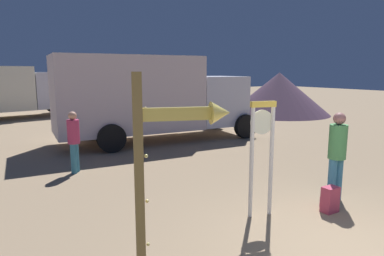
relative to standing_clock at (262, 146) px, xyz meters
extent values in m
cylinder|color=silver|center=(-0.18, 0.04, -0.29)|extent=(0.07, 0.07, 1.93)
cylinder|color=silver|center=(0.18, -0.05, -0.29)|extent=(0.07, 0.07, 1.93)
cube|color=yellow|center=(0.00, -0.01, 0.72)|extent=(0.46, 0.19, 0.10)
cylinder|color=white|center=(0.01, 0.02, 0.41)|extent=(0.42, 0.14, 0.42)
cube|color=black|center=(0.01, 0.05, 0.41)|extent=(0.09, 0.03, 0.08)
cube|color=black|center=(0.01, 0.05, 0.41)|extent=(0.13, 0.04, 0.13)
cube|color=olive|center=(-2.66, -0.98, 0.00)|extent=(0.13, 0.13, 2.52)
cube|color=#F3DC5F|center=(-2.26, -1.12, 0.82)|extent=(0.72, 0.30, 0.14)
cone|color=#F3DC5F|center=(-1.81, -1.27, 0.82)|extent=(0.29, 0.31, 0.25)
sphere|color=#EDE289|center=(-2.58, -1.01, -0.63)|extent=(0.04, 0.04, 0.04)
sphere|color=#FFE688|center=(-2.58, -1.01, -0.12)|extent=(0.04, 0.04, 0.04)
sphere|color=#F2ED83|center=(-2.58, -1.01, 0.38)|extent=(0.04, 0.04, 0.04)
sphere|color=#FFE18B|center=(-2.58, -1.01, 0.89)|extent=(0.04, 0.04, 0.04)
cylinder|color=teal|center=(1.83, -0.24, -0.84)|extent=(0.16, 0.16, 0.85)
cylinder|color=teal|center=(1.67, -0.22, -0.84)|extent=(0.16, 0.16, 0.85)
cylinder|color=#4C9853|center=(1.75, -0.23, -0.08)|extent=(0.33, 0.33, 0.67)
sphere|color=#A96C67|center=(1.75, -0.23, 0.37)|extent=(0.23, 0.23, 0.23)
cube|color=#BB3E58|center=(1.18, -0.56, -1.02)|extent=(0.30, 0.20, 0.47)
cube|color=#C13666|center=(1.18, -0.44, -1.09)|extent=(0.21, 0.04, 0.21)
cylinder|color=teal|center=(-2.17, 4.39, -0.88)|extent=(0.14, 0.14, 0.75)
cylinder|color=teal|center=(-2.26, 4.27, -0.88)|extent=(0.14, 0.14, 0.75)
cylinder|color=#BE365E|center=(-2.21, 4.33, -0.21)|extent=(0.30, 0.30, 0.59)
sphere|color=tan|center=(-2.21, 4.33, 0.19)|extent=(0.21, 0.21, 0.21)
cube|color=silver|center=(0.27, 7.04, 0.49)|extent=(5.11, 2.63, 2.59)
cube|color=silver|center=(3.74, 6.78, 0.13)|extent=(2.05, 2.29, 1.87)
cube|color=black|center=(4.70, 6.71, 0.50)|extent=(0.16, 1.82, 0.82)
cylinder|color=black|center=(4.37, 5.58, -0.81)|extent=(0.92, 0.31, 0.90)
cylinder|color=black|center=(4.54, 7.89, -0.81)|extent=(0.92, 0.31, 0.90)
cylinder|color=black|center=(-0.74, 5.95, -0.81)|extent=(0.92, 0.31, 0.90)
cylinder|color=black|center=(-0.57, 8.26, -0.81)|extent=(0.92, 0.31, 0.90)
cube|color=silver|center=(-0.96, 16.77, 0.19)|extent=(2.07, 2.38, 2.00)
cube|color=black|center=(-0.08, 16.91, 0.60)|extent=(0.32, 1.77, 0.88)
cylinder|color=black|center=(-0.13, 15.75, -0.81)|extent=(0.93, 0.39, 0.90)
cylinder|color=black|center=(-0.50, 18.00, -0.81)|extent=(0.93, 0.39, 0.90)
cone|color=#4A3348|center=(10.78, 10.22, -0.04)|extent=(5.90, 5.90, 2.45)
camera|label=1|loc=(-3.98, -4.24, 1.27)|focal=31.72mm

